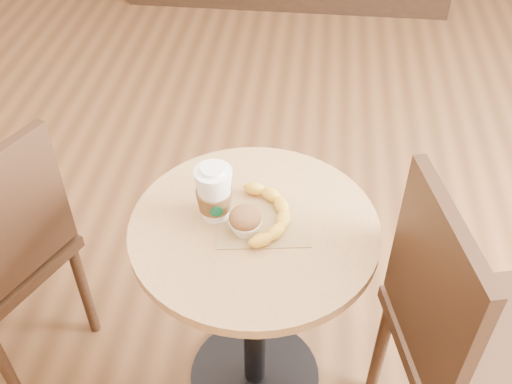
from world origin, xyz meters
TOP-DOWN VIEW (x-y plane):
  - cafe_table at (0.11, 0.07)m, footprint 0.66×0.66m
  - chair_right at (0.66, -0.08)m, footprint 0.54×0.54m
  - kraft_bag at (0.13, 0.08)m, footprint 0.26×0.21m
  - coffee_cup at (-0.00, 0.10)m, footprint 0.10×0.10m
  - muffin at (0.09, 0.04)m, footprint 0.09×0.09m
  - banana at (0.14, 0.09)m, footprint 0.18×0.27m

SIDE VIEW (x-z plane):
  - cafe_table at x=0.11m, z-range 0.14..0.89m
  - chair_right at x=0.66m, z-range 0.05..1.05m
  - kraft_bag at x=0.13m, z-range 0.75..0.75m
  - banana at x=0.14m, z-range 0.75..0.79m
  - muffin at x=0.09m, z-range 0.75..0.83m
  - coffee_cup at x=0.00m, z-range 0.74..0.90m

